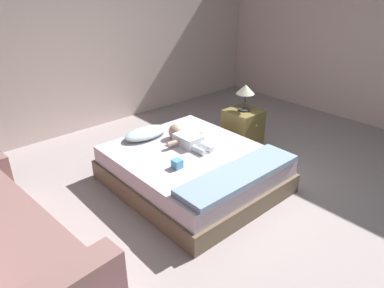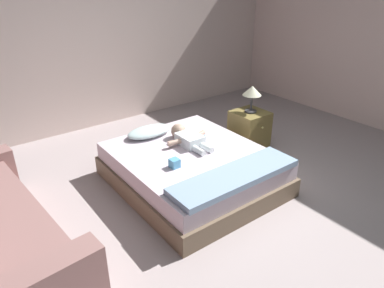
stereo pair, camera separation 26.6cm
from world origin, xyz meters
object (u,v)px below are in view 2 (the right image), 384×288
object	(u,v)px
bed	(192,169)
lamp	(252,92)
pillow	(149,131)
toothbrush	(203,134)
toy_block	(175,163)
baby	(187,137)
nightstand	(249,130)

from	to	relation	value
bed	lamp	distance (m)	1.30
pillow	toothbrush	size ratio (longest dim) A/B	4.76
lamp	toy_block	xyz separation A→B (m)	(-1.46, -0.42, -0.33)
baby	toy_block	bearing A→B (deg)	-138.80
bed	pillow	world-z (taller)	pillow
pillow	baby	xyz separation A→B (m)	(0.23, -0.42, 0.01)
toothbrush	nightstand	distance (m)	0.76
pillow	toothbrush	distance (m)	0.63
bed	toothbrush	xyz separation A→B (m)	(0.39, 0.29, 0.21)
pillow	toy_block	xyz separation A→B (m)	(-0.19, -0.79, -0.01)
pillow	baby	distance (m)	0.48
toothbrush	toy_block	world-z (taller)	toy_block
bed	toy_block	size ratio (longest dim) A/B	18.90
baby	lamp	world-z (taller)	lamp
baby	toothbrush	size ratio (longest dim) A/B	5.34
bed	lamp	xyz separation A→B (m)	(1.14, 0.27, 0.57)
baby	lamp	distance (m)	1.09
pillow	toothbrush	bearing A→B (deg)	-33.81
baby	nightstand	bearing A→B (deg)	2.63
toy_block	bed	bearing A→B (deg)	24.37
bed	toothbrush	world-z (taller)	toothbrush
toy_block	toothbrush	bearing A→B (deg)	31.74
nightstand	lamp	size ratio (longest dim) A/B	1.47
bed	toy_block	world-z (taller)	toy_block
lamp	toy_block	bearing A→B (deg)	-164.07
bed	nightstand	xyz separation A→B (m)	(1.14, 0.27, 0.06)
baby	toothbrush	xyz separation A→B (m)	(0.29, 0.07, -0.06)
nightstand	toy_block	size ratio (longest dim) A/B	5.52
toothbrush	lamp	size ratio (longest dim) A/B	0.34
pillow	toothbrush	xyz separation A→B (m)	(0.52, -0.35, -0.04)
pillow	nightstand	size ratio (longest dim) A/B	1.09
lamp	baby	bearing A→B (deg)	-177.37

